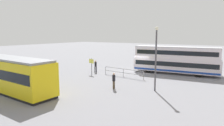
% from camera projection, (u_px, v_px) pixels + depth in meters
% --- Properties ---
extents(ground_plane, '(160.00, 160.00, 0.00)m').
position_uv_depth(ground_plane, '(140.00, 72.00, 30.14)').
color(ground_plane, gray).
extents(double_decker_bus, '(11.93, 3.79, 3.89)m').
position_uv_depth(double_decker_bus, '(176.00, 60.00, 28.80)').
color(double_decker_bus, silver).
rests_on(double_decker_bus, ground).
extents(tram_yellow, '(12.12, 3.13, 3.42)m').
position_uv_depth(tram_yellow, '(8.00, 73.00, 20.15)').
color(tram_yellow, yellow).
rests_on(tram_yellow, ground).
extents(pedestrian_near_railing, '(0.39, 0.39, 1.78)m').
position_uv_depth(pedestrian_near_railing, '(96.00, 65.00, 29.94)').
color(pedestrian_near_railing, black).
rests_on(pedestrian_near_railing, ground).
extents(pedestrian_crossing, '(0.36, 0.36, 1.70)m').
position_uv_depth(pedestrian_crossing, '(114.00, 80.00, 20.95)').
color(pedestrian_crossing, '#4C3F2D').
rests_on(pedestrian_crossing, ground).
extents(pedestrian_railing, '(6.17, 0.53, 1.08)m').
position_uv_depth(pedestrian_railing, '(123.00, 71.00, 26.95)').
color(pedestrian_railing, gray).
rests_on(pedestrian_railing, ground).
extents(info_sign, '(0.97, 0.28, 2.25)m').
position_uv_depth(info_sign, '(91.00, 63.00, 28.56)').
color(info_sign, slate).
rests_on(info_sign, ground).
extents(street_lamp, '(0.36, 0.36, 6.38)m').
position_uv_depth(street_lamp, '(156.00, 54.00, 19.84)').
color(street_lamp, '#4C4C51').
rests_on(street_lamp, ground).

